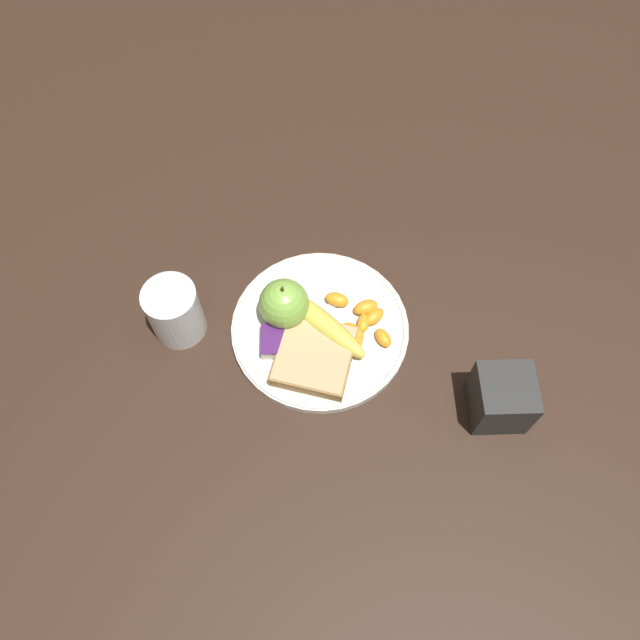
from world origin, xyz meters
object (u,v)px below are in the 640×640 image
object	(u,v)px
plate	(320,328)
juice_glass	(175,313)
bread_slice	(315,356)
jam_packet	(275,342)
banana	(316,318)
fork	(320,327)
condiment_caddy	(501,398)
apple	(284,304)

from	to	relation	value
plate	juice_glass	world-z (taller)	juice_glass
bread_slice	jam_packet	bearing A→B (deg)	66.16
plate	bread_slice	world-z (taller)	bread_slice
banana	juice_glass	bearing A→B (deg)	88.32
fork	jam_packet	xyz separation A→B (m)	(-0.03, 0.06, 0.01)
plate	jam_packet	xyz separation A→B (m)	(-0.03, 0.06, 0.01)
juice_glass	fork	distance (m)	0.20
juice_glass	bread_slice	distance (m)	0.20
plate	condiment_caddy	xyz separation A→B (m)	(-0.12, -0.23, 0.03)
jam_packet	bread_slice	bearing A→B (deg)	-113.84
juice_glass	jam_packet	world-z (taller)	juice_glass
fork	jam_packet	bearing A→B (deg)	-39.87
banana	fork	xyz separation A→B (m)	(-0.01, -0.00, -0.01)
banana	condiment_caddy	size ratio (longest dim) A/B	1.73
bread_slice	condiment_caddy	bearing A→B (deg)	-107.21
plate	banana	world-z (taller)	banana
juice_glass	jam_packet	size ratio (longest dim) A/B	1.92
juice_glass	fork	bearing A→B (deg)	-93.75
fork	jam_packet	world-z (taller)	jam_packet
banana	condiment_caddy	bearing A→B (deg)	-119.05
jam_packet	condiment_caddy	distance (m)	0.31
juice_glass	apple	distance (m)	0.15
apple	jam_packet	world-z (taller)	apple
plate	condiment_caddy	bearing A→B (deg)	-118.45
jam_packet	condiment_caddy	xyz separation A→B (m)	(-0.10, -0.29, 0.02)
banana	condiment_caddy	distance (m)	0.27
apple	fork	xyz separation A→B (m)	(-0.02, -0.05, -0.03)
juice_glass	plate	bearing A→B (deg)	-93.33
plate	apple	bearing A→B (deg)	69.12
apple	fork	bearing A→B (deg)	-112.52
juice_glass	banana	xyz separation A→B (m)	(-0.01, -0.19, -0.01)
plate	apple	world-z (taller)	apple
jam_packet	condiment_caddy	bearing A→B (deg)	-108.47
juice_glass	jam_packet	bearing A→B (deg)	-105.73
juice_glass	jam_packet	distance (m)	0.14
plate	jam_packet	bearing A→B (deg)	113.36
apple	bread_slice	size ratio (longest dim) A/B	0.62
jam_packet	apple	bearing A→B (deg)	-16.10
juice_glass	fork	world-z (taller)	juice_glass
condiment_caddy	juice_glass	bearing A→B (deg)	72.40
plate	jam_packet	world-z (taller)	jam_packet
fork	banana	bearing A→B (deg)	-120.45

